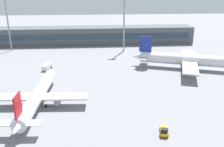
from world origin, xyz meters
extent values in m
plane|color=gray|center=(0.00, 40.00, 0.00)|extent=(400.00, 400.00, 0.00)
cube|color=#4C5156|center=(0.00, 98.10, 4.50)|extent=(110.37, 12.00, 9.00)
cube|color=#263847|center=(0.00, 92.05, 4.95)|extent=(104.85, 0.16, 2.80)
cylinder|color=white|center=(-13.70, 25.54, 2.88)|extent=(5.21, 31.52, 3.31)
cone|color=white|center=(-12.66, 42.69, 2.88)|extent=(3.36, 3.83, 3.15)
cone|color=white|center=(-14.74, 8.55, 2.88)|extent=(2.52, 3.45, 2.32)
cube|color=red|center=(-14.58, 11.18, 6.93)|extent=(0.55, 3.85, 4.79)
cube|color=silver|center=(-14.59, 10.92, 3.05)|extent=(8.85, 2.97, 0.21)
cube|color=silver|center=(-13.76, 24.67, 2.62)|extent=(26.36, 5.77, 0.44)
cylinder|color=gray|center=(-8.53, 24.35, 1.39)|extent=(1.91, 2.89, 1.74)
cylinder|color=gray|center=(-18.98, 24.99, 1.39)|extent=(1.91, 2.89, 1.74)
cylinder|color=black|center=(-13.03, 36.50, 0.44)|extent=(0.40, 0.89, 0.87)
cylinder|color=black|center=(-11.55, 23.66, 0.44)|extent=(0.40, 0.89, 0.87)
cylinder|color=black|center=(-16.07, 23.94, 0.44)|extent=(0.40, 0.89, 0.87)
cylinder|color=silver|center=(38.15, 50.92, 3.56)|extent=(37.99, 16.68, 4.10)
cone|color=silver|center=(18.29, 57.86, 3.56)|extent=(4.81, 4.06, 2.87)
cube|color=navy|center=(21.36, 56.79, 8.57)|extent=(4.61, 1.93, 5.93)
cube|color=silver|center=(21.05, 56.89, 3.77)|extent=(6.41, 11.17, 0.26)
cube|color=silver|center=(37.13, 51.27, 3.23)|extent=(15.56, 32.24, 0.54)
cylinder|color=gray|center=(35.00, 45.17, 1.71)|extent=(3.97, 3.17, 2.16)
cylinder|color=gray|center=(39.27, 57.38, 1.71)|extent=(3.97, 3.17, 2.16)
cylinder|color=black|center=(35.19, 48.98, 0.54)|extent=(1.16, 0.76, 1.08)
cylinder|color=black|center=(37.04, 54.27, 0.54)|extent=(1.16, 0.76, 1.08)
cube|color=#F2B20C|center=(15.61, 9.24, 0.65)|extent=(2.38, 3.87, 0.60)
cube|color=black|center=(15.38, 8.37, 1.30)|extent=(1.64, 1.43, 0.90)
cylinder|color=black|center=(14.55, 8.28, 0.35)|extent=(0.42, 0.74, 0.70)
cylinder|color=black|center=(16.05, 7.88, 0.35)|extent=(0.42, 0.74, 0.70)
cylinder|color=black|center=(15.17, 10.60, 0.35)|extent=(0.42, 0.74, 0.70)
cylinder|color=black|center=(16.68, 10.20, 0.35)|extent=(0.42, 0.74, 0.70)
cube|color=white|center=(-16.33, 54.86, 1.13)|extent=(3.13, 5.52, 1.90)
cube|color=#1E2633|center=(-15.88, 56.80, 1.63)|extent=(1.89, 0.59, 0.70)
cylinder|color=black|center=(-14.95, 56.28, 0.38)|extent=(0.45, 0.80, 0.76)
cylinder|color=black|center=(-16.94, 56.75, 0.38)|extent=(0.45, 0.80, 0.76)
cylinder|color=black|center=(-15.73, 52.97, 0.38)|extent=(0.45, 0.80, 0.76)
cylinder|color=black|center=(-17.71, 53.44, 0.38)|extent=(0.45, 0.80, 0.76)
cylinder|color=gray|center=(15.89, 79.90, 13.13)|extent=(0.70, 0.70, 26.26)
cylinder|color=gray|center=(-38.54, 86.45, 12.47)|extent=(0.70, 0.70, 24.93)
camera|label=1|loc=(0.80, -35.30, 29.91)|focal=39.72mm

